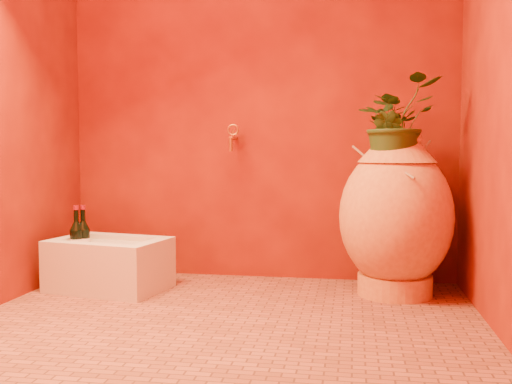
% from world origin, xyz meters
% --- Properties ---
extents(floor, '(2.50, 2.50, 0.00)m').
position_xyz_m(floor, '(0.00, 0.00, 0.00)').
color(floor, brown).
rests_on(floor, ground).
extents(wall_back, '(2.50, 0.02, 2.50)m').
position_xyz_m(wall_back, '(0.00, 1.00, 1.25)').
color(wall_back, '#620E05').
rests_on(wall_back, ground).
extents(wall_right, '(0.02, 2.00, 2.50)m').
position_xyz_m(wall_right, '(1.25, 0.00, 1.25)').
color(wall_right, '#620E05').
rests_on(wall_right, ground).
extents(amphora, '(0.83, 0.83, 0.92)m').
position_xyz_m(amphora, '(0.85, 0.65, 0.46)').
color(amphora, gold).
rests_on(amphora, floor).
extents(stone_basin, '(0.72, 0.56, 0.30)m').
position_xyz_m(stone_basin, '(-0.82, 0.50, 0.15)').
color(stone_basin, beige).
rests_on(stone_basin, floor).
extents(wine_bottle_a, '(0.08, 0.08, 0.32)m').
position_xyz_m(wine_bottle_a, '(-1.01, 0.56, 0.28)').
color(wine_bottle_a, black).
rests_on(wine_bottle_a, stone_basin).
extents(wine_bottle_b, '(0.08, 0.08, 0.33)m').
position_xyz_m(wine_bottle_b, '(-0.99, 0.51, 0.29)').
color(wine_bottle_b, black).
rests_on(wine_bottle_b, stone_basin).
extents(wine_bottle_c, '(0.08, 0.08, 0.33)m').
position_xyz_m(wine_bottle_c, '(-1.02, 0.48, 0.29)').
color(wine_bottle_c, black).
rests_on(wine_bottle_c, stone_basin).
extents(wall_tap, '(0.08, 0.16, 0.18)m').
position_xyz_m(wall_tap, '(-0.15, 0.91, 0.92)').
color(wall_tap, '#B37E29').
rests_on(wall_tap, wall_back).
extents(plant_main, '(0.61, 0.60, 0.51)m').
position_xyz_m(plant_main, '(0.84, 0.64, 0.98)').
color(plant_main, '#214017').
rests_on(plant_main, amphora).
extents(plant_side, '(0.26, 0.26, 0.36)m').
position_xyz_m(plant_side, '(0.79, 0.60, 0.86)').
color(plant_side, '#214017').
rests_on(plant_side, amphora).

